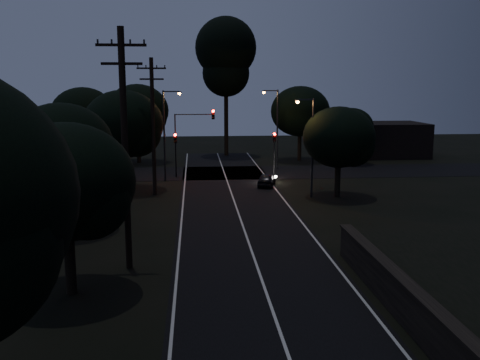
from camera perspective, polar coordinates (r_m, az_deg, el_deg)
road_surface at (r=41.47m, az=-0.84°, el=-1.66°), size 60.00×70.00×0.03m
utility_pole_mid at (r=24.73m, az=-12.18°, el=3.52°), size 2.20×0.30×11.00m
utility_pole_far at (r=41.60m, az=-9.27°, el=5.87°), size 2.20×0.30×10.50m
tree_left_b at (r=22.17m, az=-17.69°, el=-0.51°), size 5.56×5.56×7.06m
tree_left_c at (r=32.33m, az=-18.18°, el=3.16°), size 5.93×5.93×7.50m
tree_left_d at (r=43.70m, az=-12.07°, el=5.66°), size 6.38×6.38×8.10m
tree_far_nw at (r=59.60m, az=-10.67°, el=7.14°), size 6.77×6.77×8.58m
tree_far_w at (r=56.39m, az=-16.16°, el=6.57°), size 6.48×6.48×8.26m
tree_far_ne at (r=60.54m, az=6.67°, el=7.15°), size 6.61×6.61×8.36m
tree_far_e at (r=58.98m, az=11.95°, el=5.47°), size 4.77×4.77×6.05m
tree_right_a at (r=40.99m, az=10.80°, el=4.33°), size 5.43×5.43×6.90m
tall_pine at (r=64.58m, az=-1.51°, el=13.09°), size 7.21×7.21×16.38m
building_left at (r=64.03m, az=-20.46°, el=3.86°), size 10.00×8.00×4.40m
building_right at (r=66.75m, az=15.19°, el=4.21°), size 9.00×7.00×4.00m
signal_left at (r=49.72m, az=-6.89°, el=3.54°), size 0.28×0.35×4.10m
signal_right at (r=50.24m, az=3.67°, el=3.66°), size 0.28×0.35×4.10m
signal_mast at (r=49.54m, az=-4.97°, el=5.30°), size 3.70×0.35×6.25m
streetlight_a at (r=47.59m, az=-7.87°, el=5.40°), size 1.66×0.26×8.00m
streetlight_b at (r=54.14m, az=3.81°, el=6.03°), size 1.66×0.26×8.00m
streetlight_c at (r=40.54m, az=7.52°, el=4.19°), size 1.46×0.26×7.50m
car at (r=45.31m, az=2.86°, el=0.04°), size 2.11×3.49×1.11m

